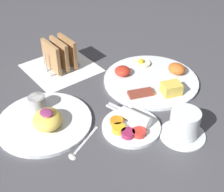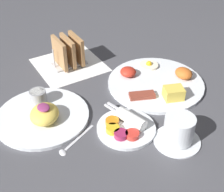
% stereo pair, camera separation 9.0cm
% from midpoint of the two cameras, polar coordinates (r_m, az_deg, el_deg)
% --- Properties ---
extents(ground_plane, '(3.00, 3.00, 0.00)m').
position_cam_midpoint_polar(ground_plane, '(0.96, -1.86, 0.37)').
color(ground_plane, '#47474C').
extents(napkin_flat, '(0.22, 0.22, 0.00)m').
position_cam_midpoint_polar(napkin_flat, '(1.10, -5.48, 5.64)').
color(napkin_flat, white).
rests_on(napkin_flat, ground_plane).
extents(plate_breakfast, '(0.31, 0.31, 0.05)m').
position_cam_midpoint_polar(plate_breakfast, '(1.01, 10.74, 2.46)').
color(plate_breakfast, white).
rests_on(plate_breakfast, ground_plane).
extents(plate_condiments, '(0.18, 0.16, 0.04)m').
position_cam_midpoint_polar(plate_condiments, '(0.83, 5.70, -5.67)').
color(plate_condiments, white).
rests_on(plate_condiments, ground_plane).
extents(plate_foreground, '(0.26, 0.26, 0.06)m').
position_cam_midpoint_polar(plate_foreground, '(0.87, -9.73, -3.30)').
color(plate_foreground, white).
rests_on(plate_foreground, ground_plane).
extents(toast_rack, '(0.10, 0.12, 0.10)m').
position_cam_midpoint_polar(toast_rack, '(1.08, -5.63, 7.91)').
color(toast_rack, '#B7B7BC').
rests_on(toast_rack, ground_plane).
extents(coffee_cup, '(0.12, 0.12, 0.08)m').
position_cam_midpoint_polar(coffee_cup, '(0.81, 15.25, -6.33)').
color(coffee_cup, white).
rests_on(coffee_cup, ground_plane).
extents(teaspoon, '(0.06, 0.12, 0.01)m').
position_cam_midpoint_polar(teaspoon, '(0.79, -4.23, -8.87)').
color(teaspoon, silver).
rests_on(teaspoon, ground_plane).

